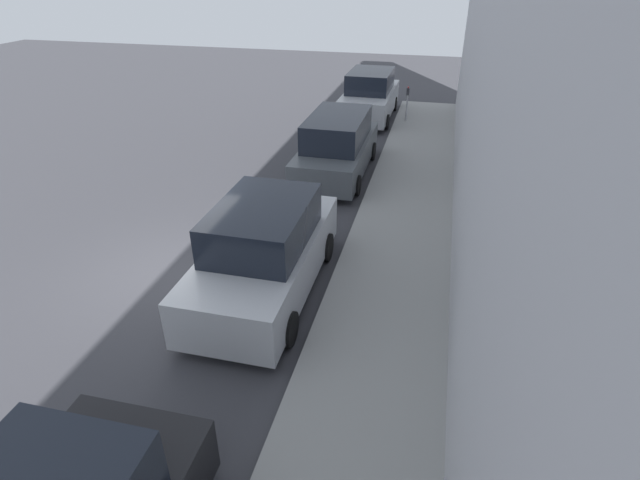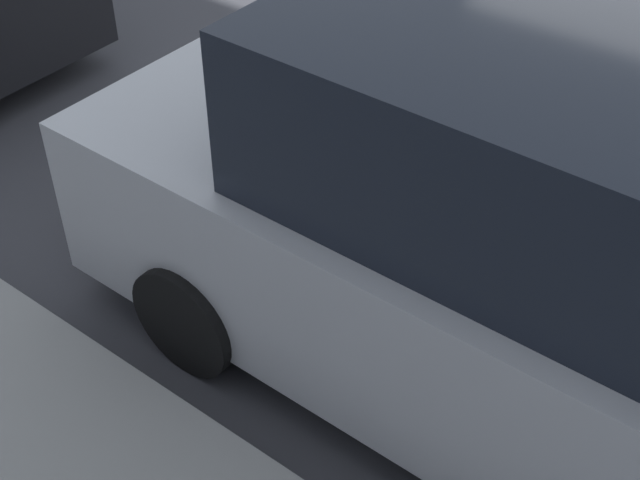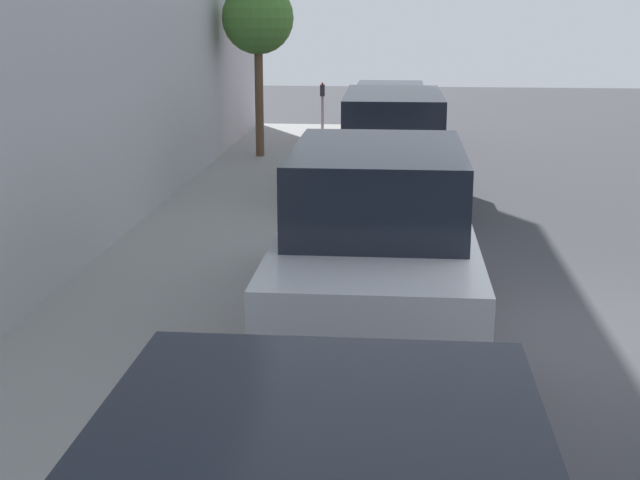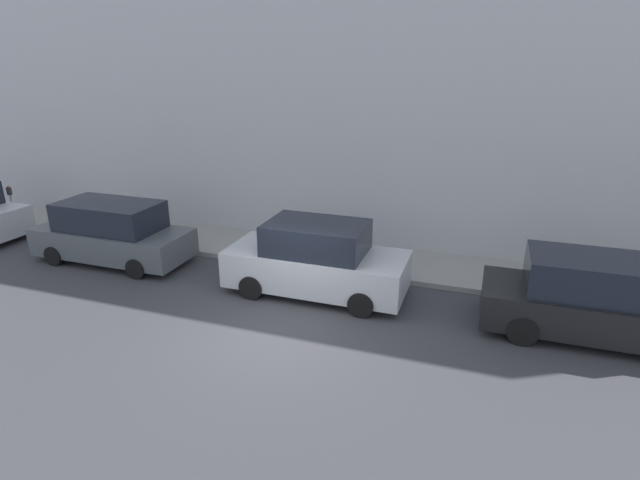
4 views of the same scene
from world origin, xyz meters
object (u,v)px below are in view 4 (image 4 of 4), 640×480
parked_minivan_fourth (112,233)px  parking_meter_far (11,200)px  parked_suv_third (316,260)px  parked_minivan_second (597,300)px

parked_minivan_fourth → parking_meter_far: parked_minivan_fourth is taller
parked_suv_third → parked_minivan_fourth: size_ratio=0.98×
parked_minivan_fourth → parking_meter_far: bearing=74.8°
parked_minivan_second → parked_suv_third: (0.10, 6.71, 0.01)m
parked_suv_third → parking_meter_far: size_ratio=3.47×
parked_minivan_second → parked_minivan_fourth: (0.16, 13.45, 0.00)m
parked_suv_third → parking_meter_far: 12.93m
parked_minivan_second → parked_suv_third: bearing=89.2°
parked_suv_third → parking_meter_far: parked_suv_third is taller
parked_suv_third → parked_minivan_second: bearing=-90.8°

